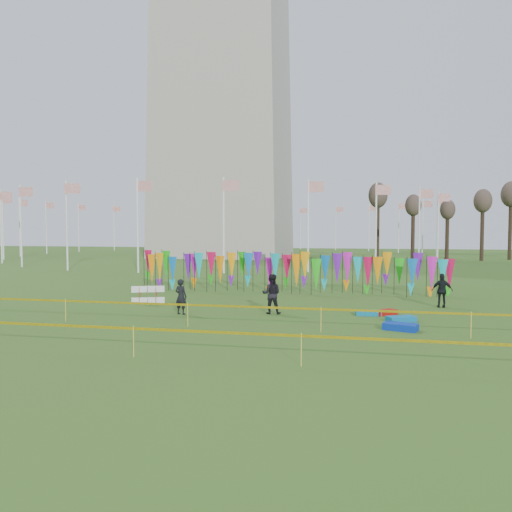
% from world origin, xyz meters
% --- Properties ---
extents(ground, '(160.00, 160.00, 0.00)m').
position_xyz_m(ground, '(0.00, 0.00, 0.00)').
color(ground, '#305618').
rests_on(ground, ground).
extents(flagpole_ring, '(57.40, 56.16, 8.00)m').
position_xyz_m(flagpole_ring, '(-14.00, 48.00, 4.00)').
color(flagpole_ring, white).
rests_on(flagpole_ring, ground).
extents(banner_row, '(18.64, 0.64, 2.24)m').
position_xyz_m(banner_row, '(0.28, 9.28, 1.36)').
color(banner_row, black).
rests_on(banner_row, ground).
extents(caution_tape_near, '(26.00, 0.02, 0.90)m').
position_xyz_m(caution_tape_near, '(-0.22, -1.50, 0.78)').
color(caution_tape_near, '#FFD905').
rests_on(caution_tape_near, ground).
extents(caution_tape_far, '(26.00, 0.02, 0.90)m').
position_xyz_m(caution_tape_far, '(-0.22, -6.10, 0.78)').
color(caution_tape_far, '#FFD905').
rests_on(caution_tape_far, ground).
extents(box_kite, '(0.81, 0.81, 0.90)m').
position_xyz_m(box_kite, '(-5.76, 3.53, 0.45)').
color(box_kite, '#B60F0D').
rests_on(box_kite, ground).
extents(person_left, '(0.64, 0.53, 1.53)m').
position_xyz_m(person_left, '(-3.12, 1.03, 0.76)').
color(person_left, black).
rests_on(person_left, ground).
extents(person_mid, '(0.87, 0.57, 1.72)m').
position_xyz_m(person_mid, '(0.67, 1.95, 0.86)').
color(person_mid, black).
rests_on(person_mid, ground).
extents(person_right, '(0.94, 0.53, 1.60)m').
position_xyz_m(person_right, '(8.16, 5.27, 0.80)').
color(person_right, black).
rests_on(person_right, ground).
extents(kite_bag_turquoise, '(1.10, 0.62, 0.21)m').
position_xyz_m(kite_bag_turquoise, '(4.77, 2.40, 0.11)').
color(kite_bag_turquoise, '#0B79AB').
rests_on(kite_bag_turquoise, ground).
extents(kite_bag_blue, '(1.32, 0.97, 0.25)m').
position_xyz_m(kite_bag_blue, '(5.86, -0.58, 0.12)').
color(kite_bag_blue, '#0B34B7').
rests_on(kite_bag_blue, ground).
extents(kite_bag_red, '(1.15, 1.14, 0.20)m').
position_xyz_m(kite_bag_red, '(5.45, 2.70, 0.10)').
color(kite_bag_red, '#B1120B').
rests_on(kite_bag_red, ground).
extents(kite_bag_teal, '(1.24, 0.97, 0.21)m').
position_xyz_m(kite_bag_teal, '(6.01, 1.16, 0.11)').
color(kite_bag_teal, '#0C72B3').
rests_on(kite_bag_teal, ground).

